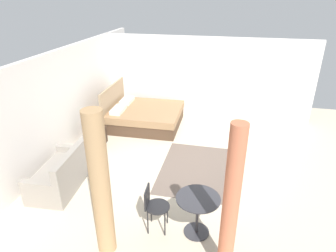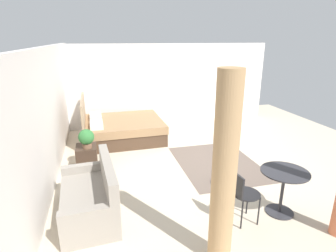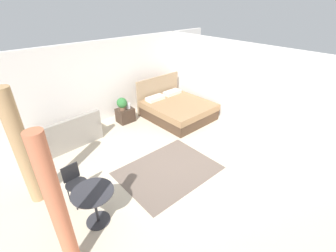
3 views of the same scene
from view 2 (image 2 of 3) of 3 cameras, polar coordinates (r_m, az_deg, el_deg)
ground_plane at (r=6.55m, az=7.51°, el=-7.13°), size 9.21×9.58×0.02m
wall_back at (r=5.76m, az=-23.92°, el=1.70°), size 9.21×0.12×2.58m
wall_right at (r=9.01m, az=0.49°, el=8.58°), size 0.12×6.58×2.58m
area_rug at (r=6.44m, az=10.21°, el=-7.60°), size 2.29×1.73×0.01m
bed at (r=7.80m, az=-9.69°, el=-0.57°), size 1.93×2.17×1.23m
couch at (r=4.71m, az=-15.63°, el=-14.19°), size 1.60×0.92×0.89m
nightstand at (r=6.40m, az=-16.48°, el=-6.01°), size 0.53×0.44×0.46m
potted_plant at (r=6.13m, az=-16.59°, el=-2.36°), size 0.34×0.34×0.42m
vase at (r=6.39m, az=-16.36°, el=-2.93°), size 0.14×0.14×0.17m
balcony_table at (r=4.82m, az=22.81°, el=-11.02°), size 0.74×0.74×0.75m
cafe_chair_near_window at (r=4.39m, az=15.10°, el=-13.05°), size 0.45×0.45×0.84m
curtain_right at (r=3.33m, az=11.59°, el=-9.66°), size 0.29×0.29×2.45m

